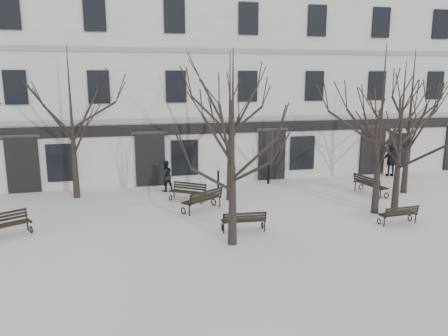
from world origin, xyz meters
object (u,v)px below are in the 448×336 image
object	(u,v)px
tree_1	(233,125)
bench_0	(4,224)
tree_3	(402,121)
bench_2	(399,214)
bench_3	(188,191)
bench_4	(203,199)
tree_2	(382,110)
bench_1	(244,220)
bench_5	(370,184)

from	to	relation	value
tree_1	bench_0	size ratio (longest dim) A/B	3.63
tree_3	bench_2	distance (m)	3.92
bench_3	tree_1	bearing A→B (deg)	-47.82
bench_3	bench_4	bearing A→B (deg)	-41.43
tree_2	bench_4	xyz separation A→B (m)	(-7.37, 1.97, -3.99)
bench_1	bench_5	distance (m)	8.65
tree_1	tree_3	bearing A→B (deg)	13.49
tree_3	bench_5	xyz separation A→B (m)	(0.66, 3.14, -3.54)
tree_2	bench_4	distance (m)	8.61
bench_0	bench_5	size ratio (longest dim) A/B	0.92
bench_0	bench_4	size ratio (longest dim) A/B	0.93
bench_1	bench_3	size ratio (longest dim) A/B	0.98
tree_2	bench_4	bearing A→B (deg)	165.01
tree_2	tree_3	bearing A→B (deg)	-22.01
tree_1	bench_3	bearing A→B (deg)	97.28
tree_1	bench_4	world-z (taller)	tree_1
bench_3	bench_5	world-z (taller)	bench_5
bench_0	bench_2	xyz separation A→B (m)	(15.33, -1.99, -0.06)
tree_3	tree_2	bearing A→B (deg)	157.99
tree_3	bench_4	distance (m)	9.16
bench_4	bench_5	size ratio (longest dim) A/B	0.99
bench_4	bench_5	world-z (taller)	bench_4
tree_1	bench_3	world-z (taller)	tree_1
bench_3	bench_5	size ratio (longest dim) A/B	0.87
bench_0	bench_5	xyz separation A→B (m)	(16.64, 2.43, 0.04)
bench_5	bench_0	bearing A→B (deg)	88.07
bench_0	bench_3	bearing A→B (deg)	-5.65
bench_4	bench_2	bearing A→B (deg)	121.00
bench_1	bench_4	size ratio (longest dim) A/B	0.86
tree_1	bench_2	bearing A→B (deg)	4.75
bench_1	bench_3	xyz separation A→B (m)	(-1.49, 4.77, 0.01)
tree_3	bench_4	xyz separation A→B (m)	(-8.13, 2.28, -3.54)
tree_3	tree_1	bearing A→B (deg)	-166.51
tree_1	bench_0	world-z (taller)	tree_1
tree_3	bench_2	world-z (taller)	tree_3
tree_3	bench_5	distance (m)	4.78
bench_2	bench_3	size ratio (longest dim) A/B	0.92
tree_2	bench_5	world-z (taller)	tree_2
bench_4	bench_1	bearing A→B (deg)	75.86
tree_1	bench_5	xyz separation A→B (m)	(8.46, 5.01, -3.75)
bench_5	tree_3	bearing A→B (deg)	157.95
tree_2	bench_5	xyz separation A→B (m)	(1.42, 2.83, -4.00)
bench_0	bench_1	size ratio (longest dim) A/B	1.09
bench_0	tree_1	bearing A→B (deg)	-47.24
tree_3	bench_0	bearing A→B (deg)	177.46
bench_2	tree_3	bearing A→B (deg)	-121.79
tree_2	tree_3	world-z (taller)	tree_2
bench_4	bench_3	bearing A→B (deg)	-109.84
bench_1	bench_5	bearing A→B (deg)	-149.95
bench_1	tree_3	bearing A→B (deg)	-170.64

